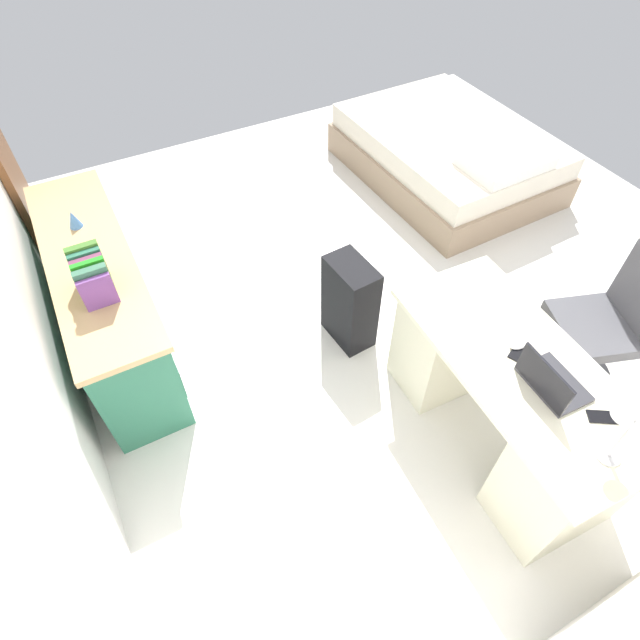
# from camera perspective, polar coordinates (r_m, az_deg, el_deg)

# --- Properties ---
(ground_plane) EXTENTS (5.59, 5.59, 0.00)m
(ground_plane) POSITION_cam_1_polar(r_m,az_deg,el_deg) (3.92, 7.47, 2.99)
(ground_plane) COLOR silver
(desk) EXTENTS (1.47, 0.73, 0.73)m
(desk) POSITION_cam_1_polar(r_m,az_deg,el_deg) (3.02, 19.73, -8.39)
(desk) COLOR beige
(desk) RESTS_ON ground_plane
(office_chair) EXTENTS (0.59, 0.59, 0.94)m
(office_chair) POSITION_cam_1_polar(r_m,az_deg,el_deg) (3.52, 28.76, -1.08)
(office_chair) COLOR black
(office_chair) RESTS_ON ground_plane
(credenza) EXTENTS (1.80, 0.48, 0.77)m
(credenza) POSITION_cam_1_polar(r_m,az_deg,el_deg) (3.57, -22.51, 2.05)
(credenza) COLOR #28664C
(credenza) RESTS_ON ground_plane
(bed) EXTENTS (1.93, 1.45, 0.58)m
(bed) POSITION_cam_1_polar(r_m,az_deg,el_deg) (5.08, 13.91, 17.43)
(bed) COLOR gray
(bed) RESTS_ON ground_plane
(suitcase_black) EXTENTS (0.38, 0.25, 0.65)m
(suitcase_black) POSITION_cam_1_polar(r_m,az_deg,el_deg) (3.38, 3.33, 1.93)
(suitcase_black) COLOR black
(suitcase_black) RESTS_ON ground_plane
(laptop) EXTENTS (0.32, 0.24, 0.21)m
(laptop) POSITION_cam_1_polar(r_m,az_deg,el_deg) (2.66, 24.15, -6.28)
(laptop) COLOR #333338
(laptop) RESTS_ON desk
(computer_mouse) EXTENTS (0.06, 0.10, 0.03)m
(computer_mouse) POSITION_cam_1_polar(r_m,az_deg,el_deg) (2.79, 21.14, -2.52)
(computer_mouse) COLOR white
(computer_mouse) RESTS_ON desk
(cell_phone_near_laptop) EXTENTS (0.13, 0.15, 0.01)m
(cell_phone_near_laptop) POSITION_cam_1_polar(r_m,az_deg,el_deg) (2.71, 28.88, -9.40)
(cell_phone_near_laptop) COLOR black
(cell_phone_near_laptop) RESTS_ON desk
(cell_phone_by_mouse) EXTENTS (0.12, 0.15, 0.01)m
(cell_phone_by_mouse) POSITION_cam_1_polar(r_m,az_deg,el_deg) (2.78, 21.20, -3.24)
(cell_phone_by_mouse) COLOR black
(cell_phone_by_mouse) RESTS_ON desk
(desk_lamp) EXTENTS (0.16, 0.11, 0.34)m
(desk_lamp) POSITION_cam_1_polar(r_m,az_deg,el_deg) (2.42, 30.86, -9.26)
(desk_lamp) COLOR silver
(desk_lamp) RESTS_ON desk
(book_row) EXTENTS (0.27, 0.17, 0.24)m
(book_row) POSITION_cam_1_polar(r_m,az_deg,el_deg) (3.01, -23.92, 4.46)
(book_row) COLOR #6E3F87
(book_row) RESTS_ON credenza
(figurine_small) EXTENTS (0.08, 0.08, 0.11)m
(figurine_small) POSITION_cam_1_polar(r_m,az_deg,el_deg) (3.55, -25.67, 10.03)
(figurine_small) COLOR #4C7FBF
(figurine_small) RESTS_ON credenza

